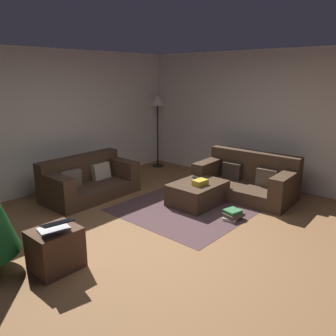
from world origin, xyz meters
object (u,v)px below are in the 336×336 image
couch_right (247,180)px  gift_box (200,182)px  couch_left (88,181)px  book_stack (233,215)px  tv_remote (196,178)px  side_table (56,249)px  laptop (55,227)px  corner_lamp (157,106)px  ottoman (198,193)px

couch_right → gift_box: (-1.01, 0.32, 0.12)m
couch_left → book_stack: couch_left is taller
couch_right → tv_remote: bearing=50.2°
couch_left → side_table: couch_left is taller
gift_box → laptop: size_ratio=0.58×
couch_left → tv_remote: couch_left is taller
gift_box → tv_remote: bearing=48.3°
couch_left → side_table: bearing=44.6°
corner_lamp → book_stack: bearing=-116.6°
tv_remote → corner_lamp: (1.17, 2.04, 1.06)m
couch_left → couch_right: couch_right is taller
ottoman → book_stack: bearing=-101.6°
couch_left → couch_right: (1.96, -2.14, 0.01)m
laptop → corner_lamp: size_ratio=0.25×
side_table → book_stack: size_ratio=1.55×
corner_lamp → tv_remote: bearing=-120.0°
tv_remote → side_table: side_table is taller
book_stack → corner_lamp: size_ratio=0.20×
couch_right → ottoman: bearing=62.8°
couch_left → ottoman: couch_left is taller
gift_box → side_table: (-2.61, 0.08, -0.18)m
couch_left → couch_right: bearing=130.9°
couch_right → ottoman: (-0.94, 0.42, -0.11)m
side_table → couch_left: bearing=46.2°
laptop → book_stack: 2.67m
side_table → corner_lamp: 4.75m
couch_right → side_table: couch_right is taller
couch_right → ottoman: 1.04m
ottoman → tv_remote: tv_remote is taller
laptop → gift_box: bearing=-0.6°
couch_right → corner_lamp: bearing=-11.6°
laptop → couch_right: bearing=-5.5°
gift_box → book_stack: 0.79m
ottoman → corner_lamp: size_ratio=0.56×
couch_left → laptop: size_ratio=3.99×
ottoman → side_table: size_ratio=1.82×
tv_remote → ottoman: bearing=-117.5°
book_stack → corner_lamp: 3.62m
tv_remote → couch_right: bearing=-19.2°
gift_box → side_table: side_table is taller
tv_remote → laptop: size_ratio=0.38×
gift_box → laptop: laptop is taller
side_table → corner_lamp: corner_lamp is taller
ottoman → corner_lamp: (1.34, 2.20, 1.26)m
ottoman → tv_remote: bearing=44.7°
book_stack → tv_remote: bearing=71.2°
gift_box → corner_lamp: 2.88m
couch_left → corner_lamp: (2.36, 0.48, 1.16)m
side_table → corner_lamp: bearing=28.9°
side_table → book_stack: (2.52, -0.78, -0.17)m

